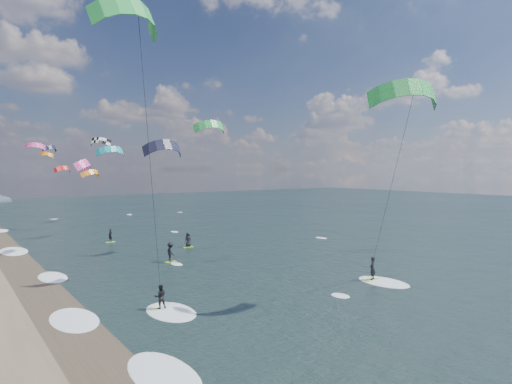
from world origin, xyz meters
TOP-DOWN VIEW (x-y plane):
  - ground at (0.00, 0.00)m, footprint 260.00×260.00m
  - wet_sand_strip at (-12.00, 10.00)m, footprint 3.00×240.00m
  - kitesurfer_near_a at (5.72, 5.52)m, footprint 7.94×9.06m
  - kitesurfer_near_b at (-9.10, 9.66)m, footprint 6.83×8.49m
  - far_kitesurfers at (0.49, 29.12)m, footprint 6.88×14.91m
  - bg_kite_field at (-0.14, 55.24)m, footprint 12.90×70.97m
  - shoreline_surf at (-10.80, 14.75)m, footprint 2.40×79.40m

SIDE VIEW (x-z plane):
  - ground at x=0.00m, z-range 0.00..0.00m
  - shoreline_surf at x=-10.80m, z-range -0.06..0.06m
  - wet_sand_strip at x=-12.00m, z-range 0.00..0.01m
  - far_kitesurfers at x=0.49m, z-range -0.04..1.77m
  - kitesurfer_near_b at x=-9.10m, z-range 2.06..18.26m
  - kitesurfer_near_a at x=5.72m, z-range 3.59..17.88m
  - bg_kite_field at x=-0.14m, z-range 7.87..14.19m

